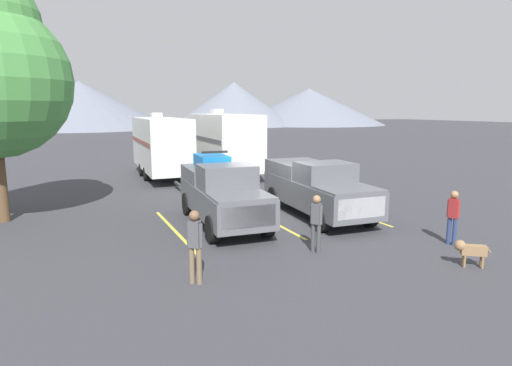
# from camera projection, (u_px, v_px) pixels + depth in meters

# --- Properties ---
(ground_plane) EXTENTS (240.00, 240.00, 0.00)m
(ground_plane) POSITION_uv_depth(u_px,v_px,m) (267.00, 219.00, 15.68)
(ground_plane) COLOR #38383D
(pickup_truck_a) EXTENTS (2.38, 5.62, 2.50)m
(pickup_truck_a) POSITION_uv_depth(u_px,v_px,m) (221.00, 191.00, 14.94)
(pickup_truck_a) COLOR #595B60
(pickup_truck_a) RESTS_ON ground
(pickup_truck_b) EXTENTS (2.50, 5.94, 2.10)m
(pickup_truck_b) POSITION_uv_depth(u_px,v_px,m) (316.00, 187.00, 16.18)
(pickup_truck_b) COLOR #595B60
(pickup_truck_b) RESTS_ON ground
(lot_stripe_a) EXTENTS (0.12, 5.50, 0.01)m
(lot_stripe_a) POSITION_uv_depth(u_px,v_px,m) (174.00, 230.00, 14.26)
(lot_stripe_a) COLOR gold
(lot_stripe_a) RESTS_ON ground
(lot_stripe_b) EXTENTS (0.12, 5.50, 0.01)m
(lot_stripe_b) POSITION_uv_depth(u_px,v_px,m) (267.00, 219.00, 15.68)
(lot_stripe_b) COLOR gold
(lot_stripe_b) RESTS_ON ground
(lot_stripe_c) EXTENTS (0.12, 5.50, 0.01)m
(lot_stripe_c) POSITION_uv_depth(u_px,v_px,m) (345.00, 210.00, 17.11)
(lot_stripe_c) COLOR gold
(lot_stripe_c) RESTS_ON ground
(camper_trailer_a) EXTENTS (2.62, 8.87, 3.79)m
(camper_trailer_a) POSITION_uv_depth(u_px,v_px,m) (161.00, 144.00, 24.99)
(camper_trailer_a) COLOR silver
(camper_trailer_a) RESTS_ON ground
(camper_trailer_b) EXTENTS (2.82, 8.79, 4.00)m
(camper_trailer_b) POSITION_uv_depth(u_px,v_px,m) (223.00, 141.00, 25.82)
(camper_trailer_b) COLOR white
(camper_trailer_b) RESTS_ON ground
(person_a) EXTENTS (0.33, 0.32, 1.74)m
(person_a) POSITION_uv_depth(u_px,v_px,m) (195.00, 242.00, 9.74)
(person_a) COLOR #726047
(person_a) RESTS_ON ground
(person_b) EXTENTS (0.29, 0.32, 1.65)m
(person_b) POSITION_uv_depth(u_px,v_px,m) (316.00, 220.00, 11.92)
(person_b) COLOR #3F3F42
(person_b) RESTS_ON ground
(person_c) EXTENTS (0.26, 0.35, 1.64)m
(person_c) POSITION_uv_depth(u_px,v_px,m) (453.00, 214.00, 12.62)
(person_c) COLOR navy
(person_c) RESTS_ON ground
(dog) EXTENTS (0.75, 0.60, 0.70)m
(dog) POSITION_uv_depth(u_px,v_px,m) (469.00, 249.00, 10.90)
(dog) COLOR olive
(dog) RESTS_ON ground
(mountain_ridge) EXTENTS (132.48, 41.39, 14.61)m
(mountain_ridge) POSITION_uv_depth(u_px,v_px,m) (85.00, 101.00, 88.75)
(mountain_ridge) COLOR slate
(mountain_ridge) RESTS_ON ground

